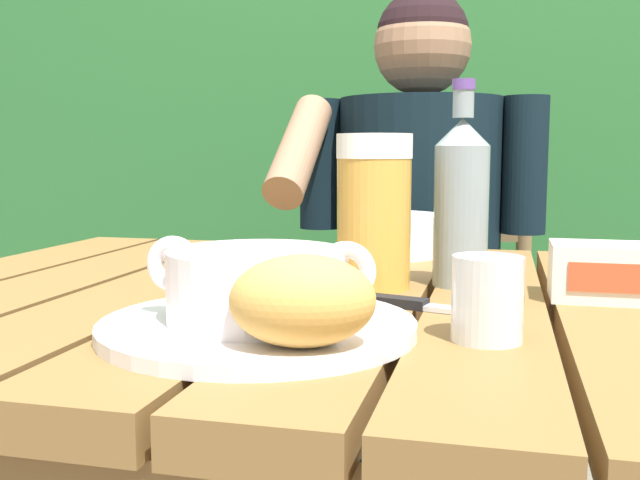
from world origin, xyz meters
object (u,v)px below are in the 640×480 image
Objects in this scene: soup_bowl at (258,283)px; water_glass_small at (487,299)px; beer_bottle at (461,199)px; diner_bowl at (391,235)px; beer_glass at (371,211)px; chair_near_diner at (425,355)px; serving_plate at (258,327)px; person_eating at (415,254)px; table_knife at (424,306)px; butter_tub at (600,272)px; bread_roll at (306,301)px.

soup_bowl reaches higher than water_glass_small.
beer_bottle reaches higher than diner_bowl.
beer_glass is (0.06, 0.23, 0.04)m from soup_bowl.
chair_near_diner is 3.42× the size of serving_plate.
person_eating reaches higher than table_knife.
person_eating reaches higher than butter_tub.
bread_roll is 0.22m from table_knife.
beer_bottle is at bearing 162.78° from butter_tub.
bread_roll reaches higher than table_knife.
beer_glass is at bearing 122.71° from water_glass_small.
beer_glass is at bearing -88.91° from chair_near_diner.
beer_bottle reaches higher than butter_tub.
chair_near_diner is at bearing 87.72° from serving_plate.
water_glass_small is at bearing 6.87° from serving_plate.
soup_bowl is at bearing 130.60° from bread_roll.
person_eating reaches higher than chair_near_diner.
water_glass_small is 0.46× the size of table_knife.
chair_near_diner is 1.08m from water_glass_small.
chair_near_diner reaches higher than table_knife.
serving_plate is (-0.04, -1.04, 0.31)m from chair_near_diner.
diner_bowl is (-0.26, 0.27, 0.00)m from butter_tub.
beer_glass is 1.72× the size of butter_tub.
diner_bowl is at bearing 92.11° from bread_roll.
bread_roll is at bearing -88.94° from beer_glass.
bread_roll is at bearing -105.17° from beer_bottle.
table_knife is (0.07, 0.20, -0.04)m from bread_roll.
table_knife is at bearing -76.63° from diner_bowl.
diner_bowl is at bearing 85.25° from serving_plate.
beer_bottle is (0.09, 0.34, 0.05)m from bread_roll.
soup_bowl is 0.19m from water_glass_small.
diner_bowl is (-0.00, -0.54, 0.34)m from chair_near_diner.
beer_bottle is 2.33× the size of butter_tub.
beer_bottle reaches higher than bread_roll.
bread_roll is 0.83× the size of table_knife.
beer_bottle is 1.59× the size of diner_bowl.
water_glass_small is at bearing -79.42° from person_eating.
water_glass_small is 0.23m from butter_tub.
person_eating reaches higher than water_glass_small.
table_knife is at bearing 45.05° from soup_bowl.
serving_plate is 0.10m from bread_roll.
chair_near_diner is 0.89m from beer_glass.
person_eating is at bearing 91.49° from bread_roll.
chair_near_diner reaches higher than diner_bowl.
table_knife is at bearing 71.76° from bread_roll.
beer_glass reaches higher than water_glass_small.
chair_near_diner is 0.92m from butter_tub.
soup_bowl reaches higher than bread_roll.
water_glass_small is 0.50m from diner_bowl.
beer_bottle is at bearing 60.13° from soup_bowl.
diner_bowl is at bearing 93.32° from beer_glass.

